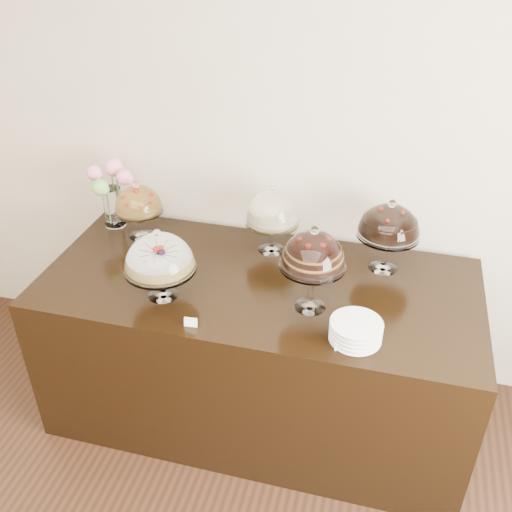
% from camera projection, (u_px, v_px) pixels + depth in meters
% --- Properties ---
extents(wall_back, '(5.00, 0.04, 3.00)m').
position_uv_depth(wall_back, '(295.00, 131.00, 2.99)').
color(wall_back, beige).
rests_on(wall_back, ground).
extents(display_counter, '(2.20, 1.00, 0.90)m').
position_uv_depth(display_counter, '(258.00, 348.00, 3.12)').
color(display_counter, black).
rests_on(display_counter, ground).
extents(cake_stand_sugar_sponge, '(0.34, 0.34, 0.37)m').
position_uv_depth(cake_stand_sugar_sponge, '(159.00, 256.00, 2.65)').
color(cake_stand_sugar_sponge, white).
rests_on(cake_stand_sugar_sponge, display_counter).
extents(cake_stand_choco_layer, '(0.30, 0.30, 0.44)m').
position_uv_depth(cake_stand_choco_layer, '(313.00, 253.00, 2.54)').
color(cake_stand_choco_layer, white).
rests_on(cake_stand_choco_layer, display_counter).
extents(cake_stand_cheesecake, '(0.29, 0.29, 0.39)m').
position_uv_depth(cake_stand_cheesecake, '(272.00, 210.00, 3.00)').
color(cake_stand_cheesecake, white).
rests_on(cake_stand_cheesecake, display_counter).
extents(cake_stand_dark_choco, '(0.32, 0.32, 0.40)m').
position_uv_depth(cake_stand_dark_choco, '(389.00, 224.00, 2.83)').
color(cake_stand_dark_choco, white).
rests_on(cake_stand_dark_choco, display_counter).
extents(cake_stand_fruit_tart, '(0.27, 0.27, 0.34)m').
position_uv_depth(cake_stand_fruit_tart, '(138.00, 202.00, 3.14)').
color(cake_stand_fruit_tart, white).
rests_on(cake_stand_fruit_tart, display_counter).
extents(flower_vase, '(0.27, 0.27, 0.40)m').
position_uv_depth(flower_vase, '(111.00, 190.00, 3.24)').
color(flower_vase, white).
rests_on(flower_vase, display_counter).
extents(plate_stack, '(0.22, 0.22, 0.09)m').
position_uv_depth(plate_stack, '(356.00, 331.00, 2.47)').
color(plate_stack, white).
rests_on(plate_stack, display_counter).
extents(price_card_left, '(0.06, 0.02, 0.04)m').
position_uv_depth(price_card_left, '(191.00, 322.00, 2.56)').
color(price_card_left, white).
rests_on(price_card_left, display_counter).
extents(price_card_right, '(0.06, 0.03, 0.04)m').
position_uv_depth(price_card_right, '(342.00, 346.00, 2.43)').
color(price_card_right, white).
rests_on(price_card_right, display_counter).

